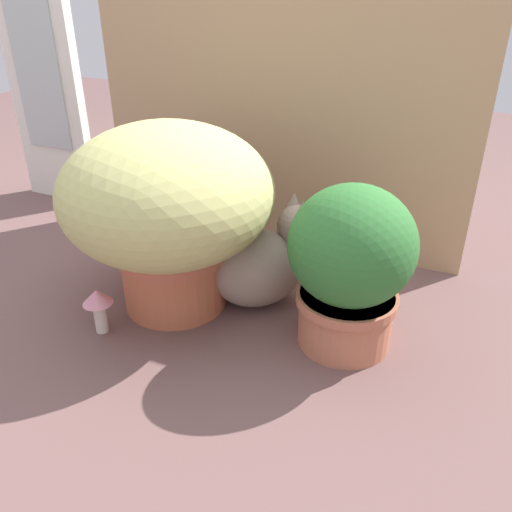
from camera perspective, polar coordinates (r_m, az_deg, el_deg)
ground_plane at (r=1.40m, az=-7.49°, el=-7.14°), size 6.00×6.00×0.00m
cardboard_backdrop at (r=1.69m, az=2.08°, el=14.68°), size 1.25×0.03×0.82m
window_panel_white at (r=2.21m, az=-22.44°, el=17.76°), size 0.33×0.05×0.95m
grass_planter at (r=1.34m, az=-9.65°, el=5.65°), size 0.55×0.55×0.51m
leafy_planter at (r=1.22m, az=10.35°, el=-0.92°), size 0.30×0.30×0.41m
cat at (r=1.40m, az=0.86°, el=-0.90°), size 0.36×0.30×0.32m
mushroom_ornament_pink at (r=1.36m, az=-17.05°, el=-4.92°), size 0.08×0.08×0.12m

